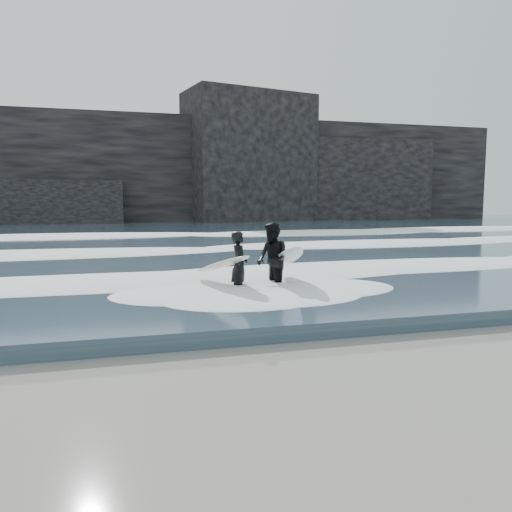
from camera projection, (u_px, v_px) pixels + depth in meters
name	position (u px, v px, depth m)	size (l,w,h in m)	color
ground	(455.00, 413.00, 5.45)	(120.00, 120.00, 0.00)	#805F4C
sea	(172.00, 233.00, 33.21)	(90.00, 52.00, 0.30)	#324555
headland	(153.00, 172.00, 48.94)	(70.00, 9.00, 10.00)	black
foam_near	(248.00, 269.00, 14.03)	(60.00, 3.20, 0.20)	white
foam_mid	(206.00, 246.00, 20.73)	(60.00, 4.00, 0.24)	white
foam_far	(180.00, 232.00, 29.34)	(60.00, 4.80, 0.30)	white
surfer_left	(234.00, 265.00, 11.63)	(1.31, 2.25, 1.60)	black
surfer_right	(274.00, 259.00, 12.00)	(1.29, 2.17, 1.78)	black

